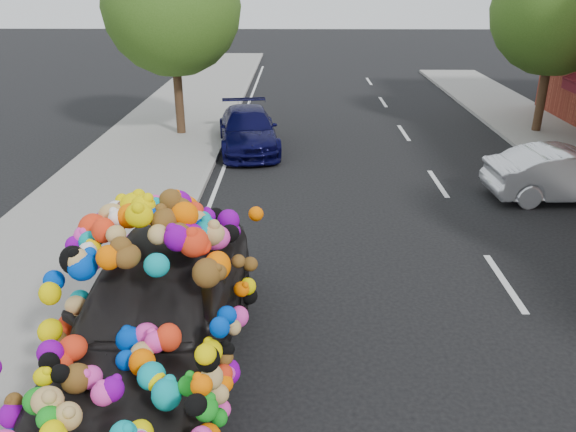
{
  "coord_description": "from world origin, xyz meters",
  "views": [
    {
      "loc": [
        -0.0,
        -8.5,
        4.87
      ],
      "look_at": [
        -0.15,
        0.94,
        0.82
      ],
      "focal_mm": 35.0,
      "sensor_mm": 36.0,
      "label": 1
    }
  ],
  "objects": [
    {
      "name": "ground",
      "position": [
        0.0,
        0.0,
        0.0
      ],
      "size": [
        100.0,
        100.0,
        0.0
      ],
      "primitive_type": "plane",
      "color": "black",
      "rests_on": "ground"
    },
    {
      "name": "sidewalk",
      "position": [
        -4.3,
        0.0,
        0.06
      ],
      "size": [
        4.0,
        60.0,
        0.12
      ],
      "primitive_type": "cube",
      "color": "gray",
      "rests_on": "ground"
    },
    {
      "name": "kerb",
      "position": [
        -2.35,
        0.0,
        0.07
      ],
      "size": [
        0.15,
        60.0,
        0.13
      ],
      "primitive_type": "cube",
      "color": "gray",
      "rests_on": "ground"
    },
    {
      "name": "lane_markings",
      "position": [
        3.6,
        0.0,
        0.01
      ],
      "size": [
        6.0,
        50.0,
        0.01
      ],
      "primitive_type": null,
      "color": "silver",
      "rests_on": "ground"
    },
    {
      "name": "tree_near_sidewalk",
      "position": [
        -3.8,
        9.5,
        4.02
      ],
      "size": [
        4.2,
        4.2,
        6.13
      ],
      "color": "#332114",
      "rests_on": "ground"
    },
    {
      "name": "tree_far_b",
      "position": [
        8.0,
        10.0,
        3.89
      ],
      "size": [
        4.0,
        4.0,
        5.9
      ],
      "color": "#332114",
      "rests_on": "ground"
    },
    {
      "name": "plush_art_car",
      "position": [
        -1.8,
        -2.26,
        1.21
      ],
      "size": [
        2.59,
        5.27,
        2.34
      ],
      "rotation": [
        0.0,
        0.0,
        -0.05
      ],
      "color": "black",
      "rests_on": "ground"
    },
    {
      "name": "navy_sedan",
      "position": [
        -1.48,
        8.04,
        0.6
      ],
      "size": [
        2.27,
        4.34,
        1.2
      ],
      "primitive_type": "imported",
      "rotation": [
        0.0,
        0.0,
        0.15
      ],
      "color": "#070733",
      "rests_on": "ground"
    },
    {
      "name": "silver_hatchback",
      "position": [
        6.34,
        3.97,
        0.62
      ],
      "size": [
        3.8,
        1.48,
        1.23
      ],
      "primitive_type": "imported",
      "rotation": [
        0.0,
        0.0,
        1.62
      ],
      "color": "silver",
      "rests_on": "ground"
    }
  ]
}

